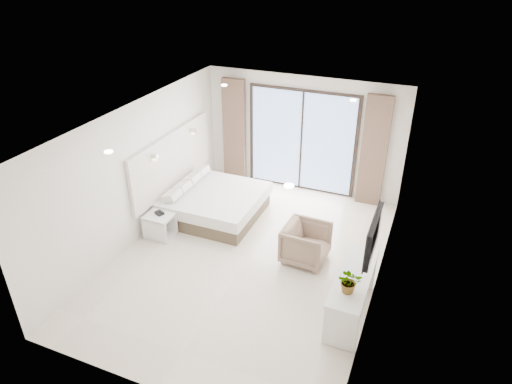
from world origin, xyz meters
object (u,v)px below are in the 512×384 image
console_desk (352,286)px  armchair (306,242)px  nightstand (160,226)px  bed (213,203)px

console_desk → armchair: bearing=134.1°
nightstand → armchair: (2.90, 0.38, 0.15)m
console_desk → bed: bearing=150.8°
console_desk → nightstand: bearing=169.7°
armchair → nightstand: bearing=99.8°
bed → console_desk: (3.37, -1.88, 0.28)m
bed → nightstand: size_ratio=3.60×
bed → console_desk: 3.87m
bed → nightstand: bed is taller
nightstand → armchair: size_ratio=0.68×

